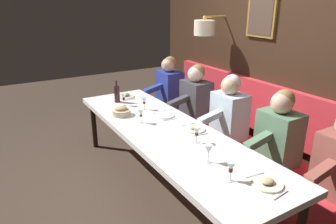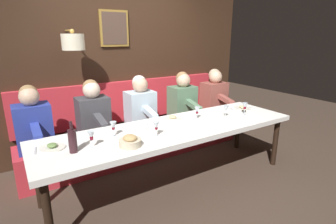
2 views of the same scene
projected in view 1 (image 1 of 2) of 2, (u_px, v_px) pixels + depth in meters
The scene contains 20 objects.
ground_plane at pixel (167, 188), 3.56m from camera, with size 12.00×12.00×0.00m, color #423328.
dining_table at pixel (166, 135), 3.32m from camera, with size 0.90×3.15×0.74m.
banquette_bench at pixel (227, 153), 3.91m from camera, with size 0.52×3.35×0.45m, color red.
back_wall_panel at pixel (267, 59), 3.80m from camera, with size 0.59×4.55×2.90m.
diner_near at pixel (279, 130), 3.10m from camera, with size 0.60×0.40×0.79m.
diner_middle at pixel (229, 109), 3.70m from camera, with size 0.60×0.40×0.79m.
diner_far at pixel (196, 95), 4.26m from camera, with size 0.60×0.40×0.79m.
diner_farthest at pixel (169, 84), 4.83m from camera, with size 0.60×0.40×0.79m.
place_setting_0 at pixel (267, 183), 2.32m from camera, with size 0.24×0.33×0.05m.
place_setting_1 at pixel (164, 115), 3.70m from camera, with size 0.24×0.32×0.01m.
place_setting_2 at pixel (194, 128), 3.30m from camera, with size 0.24×0.32×0.05m.
place_setting_3 at pixel (126, 96), 4.41m from camera, with size 0.24×0.33×0.05m.
wine_glass_0 at pixel (231, 168), 2.34m from camera, with size 0.07×0.07×0.16m.
wine_glass_1 at pixel (197, 132), 2.97m from camera, with size 0.07×0.07×0.16m.
wine_glass_2 at pixel (141, 113), 3.45m from camera, with size 0.07×0.07×0.16m.
wine_glass_3 at pixel (144, 101), 3.88m from camera, with size 0.07×0.07×0.16m.
wine_glass_4 at pixel (124, 97), 4.03m from camera, with size 0.07×0.07×0.16m.
wine_glass_5 at pixel (209, 150), 2.61m from camera, with size 0.07×0.07×0.16m.
wine_bottle at pixel (117, 94), 4.16m from camera, with size 0.08×0.08×0.30m.
bread_bowl at pixel (121, 111), 3.71m from camera, with size 0.22×0.22×0.12m.
Camera 1 is at (-1.55, -2.61, 2.06)m, focal length 32.85 mm.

